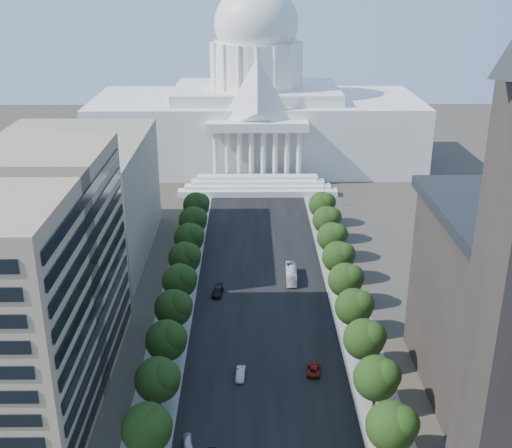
{
  "coord_description": "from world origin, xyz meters",
  "views": [
    {
      "loc": [
        -2.79,
        -52.62,
        68.74
      ],
      "look_at": [
        -1.26,
        83.93,
        14.62
      ],
      "focal_mm": 45.0,
      "sensor_mm": 36.0,
      "label": 1
    }
  ],
  "objects_px": {
    "car_silver": "(241,374)",
    "car_dark_b": "(218,292)",
    "car_parked": "(188,443)",
    "city_bus": "(291,274)",
    "car_red": "(314,369)"
  },
  "relations": [
    {
      "from": "city_bus",
      "to": "car_red",
      "type": "bearing_deg",
      "value": -85.77
    },
    {
      "from": "car_red",
      "to": "car_silver",
      "type": "bearing_deg",
      "value": 13.62
    },
    {
      "from": "car_red",
      "to": "car_dark_b",
      "type": "distance_m",
      "value": 35.84
    },
    {
      "from": "car_silver",
      "to": "car_dark_b",
      "type": "xyz_separation_m",
      "value": [
        -5.57,
        31.96,
        0.03
      ]
    },
    {
      "from": "car_parked",
      "to": "car_dark_b",
      "type": "bearing_deg",
      "value": 79.41
    },
    {
      "from": "car_parked",
      "to": "city_bus",
      "type": "relative_size",
      "value": 0.38
    },
    {
      "from": "car_dark_b",
      "to": "city_bus",
      "type": "bearing_deg",
      "value": 30.2
    },
    {
      "from": "car_parked",
      "to": "city_bus",
      "type": "bearing_deg",
      "value": 63.34
    },
    {
      "from": "car_dark_b",
      "to": "car_parked",
      "type": "relative_size",
      "value": 1.4
    },
    {
      "from": "car_dark_b",
      "to": "car_silver",
      "type": "bearing_deg",
      "value": -73.87
    },
    {
      "from": "car_red",
      "to": "car_dark_b",
      "type": "xyz_separation_m",
      "value": [
        -18.98,
        30.41,
        0.08
      ]
    },
    {
      "from": "car_red",
      "to": "city_bus",
      "type": "relative_size",
      "value": 0.5
    },
    {
      "from": "car_silver",
      "to": "car_red",
      "type": "relative_size",
      "value": 0.9
    },
    {
      "from": "car_parked",
      "to": "city_bus",
      "type": "distance_m",
      "value": 60.78
    },
    {
      "from": "car_silver",
      "to": "car_parked",
      "type": "relative_size",
      "value": 1.19
    }
  ]
}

